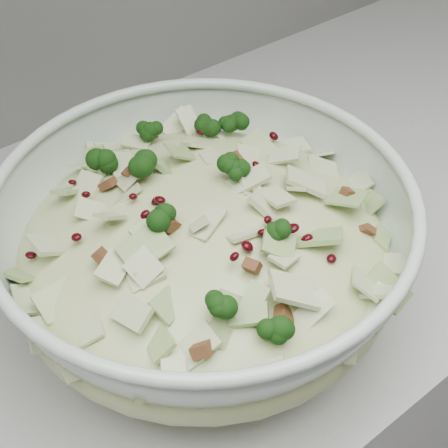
# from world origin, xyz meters

# --- Properties ---
(counter) EXTENTS (3.60, 0.60, 0.90)m
(counter) POSITION_xyz_m (0.00, 1.70, 0.45)
(counter) COLOR #B0B0AB
(counter) RESTS_ON floor
(mixing_bowl) EXTENTS (0.39, 0.39, 0.15)m
(mixing_bowl) POSITION_xyz_m (-0.40, 1.60, 0.98)
(mixing_bowl) COLOR #B8CABC
(mixing_bowl) RESTS_ON counter
(salad) EXTENTS (0.44, 0.44, 0.15)m
(salad) POSITION_xyz_m (-0.40, 1.60, 1.00)
(salad) COLOR beige
(salad) RESTS_ON mixing_bowl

